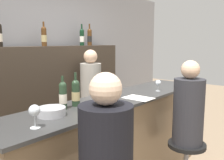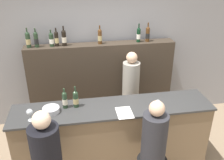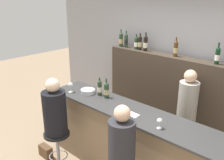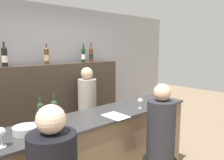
{
  "view_description": "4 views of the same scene",
  "coord_description": "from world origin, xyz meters",
  "px_view_note": "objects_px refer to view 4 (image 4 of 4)",
  "views": [
    {
      "loc": [
        -2.04,
        -1.34,
        1.69
      ],
      "look_at": [
        -0.0,
        0.36,
        1.28
      ],
      "focal_mm": 40.0,
      "sensor_mm": 36.0,
      "label": 1
    },
    {
      "loc": [
        -0.52,
        -2.68,
        2.98
      ],
      "look_at": [
        -0.0,
        0.36,
        1.48
      ],
      "focal_mm": 40.0,
      "sensor_mm": 36.0,
      "label": 2
    },
    {
      "loc": [
        1.99,
        -2.2,
        2.67
      ],
      "look_at": [
        -0.25,
        0.22,
        1.5
      ],
      "focal_mm": 40.0,
      "sensor_mm": 36.0,
      "label": 3
    },
    {
      "loc": [
        -1.56,
        -1.7,
        1.9
      ],
      "look_at": [
        0.22,
        0.28,
        1.5
      ],
      "focal_mm": 35.0,
      "sensor_mm": 36.0,
      "label": 4
    }
  ],
  "objects_px": {
    "wine_bottle_counter_0": "(41,114)",
    "wine_glass_1": "(140,101)",
    "wine_bottle_backbar_7": "(91,54)",
    "bartender": "(88,118)",
    "wine_bottle_counter_1": "(54,111)",
    "wine_bottle_backbar_4": "(5,57)",
    "metal_bowl": "(25,130)",
    "wine_glass_0": "(1,133)",
    "guest_seated_right": "(161,128)",
    "wine_bottle_backbar_5": "(47,56)",
    "wine_bottle_backbar_6": "(83,55)"
  },
  "relations": [
    {
      "from": "wine_glass_0",
      "to": "guest_seated_right",
      "type": "xyz_separation_m",
      "value": [
        1.52,
        -0.47,
        -0.21
      ]
    },
    {
      "from": "wine_bottle_backbar_6",
      "to": "wine_glass_1",
      "type": "height_order",
      "value": "wine_bottle_backbar_6"
    },
    {
      "from": "wine_bottle_backbar_7",
      "to": "guest_seated_right",
      "type": "distance_m",
      "value": 2.07
    },
    {
      "from": "wine_bottle_counter_0",
      "to": "wine_bottle_backbar_7",
      "type": "xyz_separation_m",
      "value": [
        1.51,
        1.16,
        0.54
      ]
    },
    {
      "from": "wine_bottle_backbar_7",
      "to": "metal_bowl",
      "type": "relative_size",
      "value": 1.48
    },
    {
      "from": "wine_bottle_backbar_7",
      "to": "wine_glass_0",
      "type": "relative_size",
      "value": 2.05
    },
    {
      "from": "wine_bottle_backbar_6",
      "to": "guest_seated_right",
      "type": "bearing_deg",
      "value": -98.15
    },
    {
      "from": "wine_bottle_backbar_5",
      "to": "guest_seated_right",
      "type": "relative_size",
      "value": 0.37
    },
    {
      "from": "metal_bowl",
      "to": "wine_bottle_counter_0",
      "type": "bearing_deg",
      "value": 23.87
    },
    {
      "from": "wine_bottle_backbar_6",
      "to": "wine_glass_1",
      "type": "bearing_deg",
      "value": -93.13
    },
    {
      "from": "wine_bottle_backbar_7",
      "to": "wine_glass_0",
      "type": "xyz_separation_m",
      "value": [
        -1.95,
        -1.4,
        -0.55
      ]
    },
    {
      "from": "wine_bottle_counter_0",
      "to": "guest_seated_right",
      "type": "distance_m",
      "value": 1.31
    },
    {
      "from": "wine_bottle_counter_0",
      "to": "wine_bottle_backbar_6",
      "type": "relative_size",
      "value": 0.91
    },
    {
      "from": "wine_bottle_backbar_7",
      "to": "wine_glass_0",
      "type": "bearing_deg",
      "value": -144.35
    },
    {
      "from": "guest_seated_right",
      "to": "wine_bottle_backbar_4",
      "type": "bearing_deg",
      "value": 119.14
    },
    {
      "from": "wine_bottle_backbar_4",
      "to": "guest_seated_right",
      "type": "relative_size",
      "value": 0.38
    },
    {
      "from": "wine_bottle_counter_0",
      "to": "wine_bottle_backbar_6",
      "type": "xyz_separation_m",
      "value": [
        1.34,
        1.16,
        0.54
      ]
    },
    {
      "from": "wine_bottle_backbar_6",
      "to": "wine_glass_0",
      "type": "distance_m",
      "value": 2.34
    },
    {
      "from": "bartender",
      "to": "wine_glass_1",
      "type": "bearing_deg",
      "value": -82.59
    },
    {
      "from": "guest_seated_right",
      "to": "wine_bottle_backbar_7",
      "type": "bearing_deg",
      "value": 76.87
    },
    {
      "from": "wine_glass_0",
      "to": "metal_bowl",
      "type": "bearing_deg",
      "value": 31.4
    },
    {
      "from": "wine_bottle_counter_0",
      "to": "metal_bowl",
      "type": "height_order",
      "value": "wine_bottle_counter_0"
    },
    {
      "from": "wine_bottle_counter_0",
      "to": "wine_glass_1",
      "type": "relative_size",
      "value": 2.21
    },
    {
      "from": "wine_bottle_backbar_7",
      "to": "bartender",
      "type": "height_order",
      "value": "wine_bottle_backbar_7"
    },
    {
      "from": "wine_bottle_backbar_5",
      "to": "bartender",
      "type": "bearing_deg",
      "value": -38.47
    },
    {
      "from": "wine_bottle_backbar_4",
      "to": "bartender",
      "type": "bearing_deg",
      "value": -19.35
    },
    {
      "from": "wine_bottle_counter_1",
      "to": "wine_glass_0",
      "type": "bearing_deg",
      "value": -158.13
    },
    {
      "from": "wine_bottle_counter_1",
      "to": "wine_bottle_backbar_4",
      "type": "height_order",
      "value": "wine_bottle_backbar_4"
    },
    {
      "from": "wine_bottle_backbar_7",
      "to": "bartender",
      "type": "relative_size",
      "value": 0.22
    },
    {
      "from": "wine_bottle_backbar_5",
      "to": "wine_bottle_backbar_6",
      "type": "distance_m",
      "value": 0.7
    },
    {
      "from": "wine_bottle_backbar_5",
      "to": "metal_bowl",
      "type": "height_order",
      "value": "wine_bottle_backbar_5"
    },
    {
      "from": "wine_glass_0",
      "to": "metal_bowl",
      "type": "height_order",
      "value": "wine_glass_0"
    },
    {
      "from": "wine_bottle_counter_1",
      "to": "wine_bottle_backbar_4",
      "type": "bearing_deg",
      "value": 95.87
    },
    {
      "from": "metal_bowl",
      "to": "wine_bottle_counter_1",
      "type": "bearing_deg",
      "value": 13.9
    },
    {
      "from": "wine_bottle_backbar_4",
      "to": "wine_glass_1",
      "type": "bearing_deg",
      "value": -48.59
    },
    {
      "from": "wine_bottle_backbar_4",
      "to": "metal_bowl",
      "type": "relative_size",
      "value": 1.48
    },
    {
      "from": "metal_bowl",
      "to": "bartender",
      "type": "distance_m",
      "value": 1.63
    },
    {
      "from": "wine_bottle_backbar_5",
      "to": "wine_glass_0",
      "type": "relative_size",
      "value": 1.95
    },
    {
      "from": "wine_bottle_backbar_6",
      "to": "metal_bowl",
      "type": "xyz_separation_m",
      "value": [
        -1.53,
        -1.25,
        -0.63
      ]
    },
    {
      "from": "wine_bottle_counter_0",
      "to": "wine_glass_0",
      "type": "xyz_separation_m",
      "value": [
        -0.44,
        -0.24,
        -0.01
      ]
    },
    {
      "from": "wine_bottle_counter_0",
      "to": "wine_bottle_counter_1",
      "type": "bearing_deg",
      "value": 0.0
    },
    {
      "from": "wine_bottle_counter_1",
      "to": "bartender",
      "type": "distance_m",
      "value": 1.34
    },
    {
      "from": "metal_bowl",
      "to": "guest_seated_right",
      "type": "relative_size",
      "value": 0.26
    },
    {
      "from": "wine_bottle_backbar_5",
      "to": "bartender",
      "type": "xyz_separation_m",
      "value": [
        0.49,
        -0.39,
        -1.03
      ]
    },
    {
      "from": "wine_bottle_backbar_7",
      "to": "wine_bottle_counter_1",
      "type": "bearing_deg",
      "value": -139.48
    },
    {
      "from": "wine_bottle_backbar_5",
      "to": "wine_bottle_backbar_6",
      "type": "bearing_deg",
      "value": 0.0
    },
    {
      "from": "wine_bottle_backbar_4",
      "to": "metal_bowl",
      "type": "bearing_deg",
      "value": -100.07
    },
    {
      "from": "wine_bottle_counter_0",
      "to": "metal_bowl",
      "type": "bearing_deg",
      "value": -156.13
    },
    {
      "from": "wine_bottle_backbar_4",
      "to": "wine_bottle_backbar_5",
      "type": "relative_size",
      "value": 1.05
    },
    {
      "from": "metal_bowl",
      "to": "bartender",
      "type": "height_order",
      "value": "bartender"
    }
  ]
}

